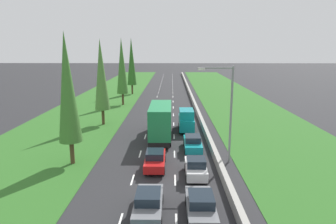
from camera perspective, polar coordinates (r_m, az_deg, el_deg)
ground_plane at (r=62.21m, az=-0.63°, el=2.53°), size 300.00×300.00×0.00m
grass_verge_left at (r=63.77m, az=-12.08°, el=2.52°), size 14.00×140.00×0.04m
grass_verge_right at (r=63.52m, az=12.43°, el=2.47°), size 14.00×140.00×0.04m
median_barrier at (r=62.27m, az=4.62°, el=2.90°), size 0.44×120.00×0.85m
lane_markings at (r=62.21m, az=-0.63°, el=2.54°), size 3.64×116.00×0.01m
grey_sedan_centre_lane at (r=19.81m, az=-3.81°, el=-17.23°), size 1.82×4.50×1.64m
grey_sedan_right_lane at (r=19.61m, az=6.35°, el=-17.61°), size 1.82×4.50×1.64m
white_hatchback_right_lane at (r=24.99m, az=5.40°, el=-10.66°), size 1.74×3.90×1.72m
teal_sedan_right_lane at (r=31.12m, az=4.80°, el=-6.00°), size 1.82×4.50×1.64m
teal_van_right_lane at (r=38.31m, az=3.56°, el=-1.56°), size 1.96×4.90×2.82m
red_sedan_centre_lane at (r=26.68m, az=-2.51°, el=-9.15°), size 1.82×4.50×1.64m
green_box_truck_centre_lane at (r=34.78m, az=-1.40°, el=-1.64°), size 2.46×9.40×4.18m
poplar_tree_second at (r=27.53m, az=-18.93°, el=4.38°), size 2.10×2.10×12.07m
poplar_tree_third at (r=41.31m, az=-12.84°, el=7.01°), size 2.10×2.10×11.83m
poplar_tree_fourth at (r=55.56m, az=-8.95°, el=8.79°), size 2.11×2.11×12.48m
poplar_tree_fifth at (r=68.78m, az=-7.09°, el=9.67°), size 2.12×2.12×12.91m
street_light_mast at (r=27.29m, az=11.45°, el=0.79°), size 3.20×0.28×9.00m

